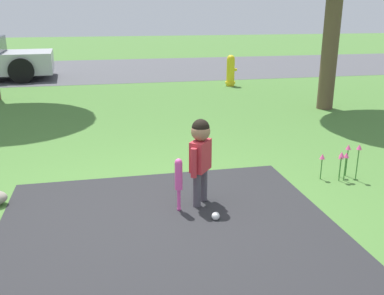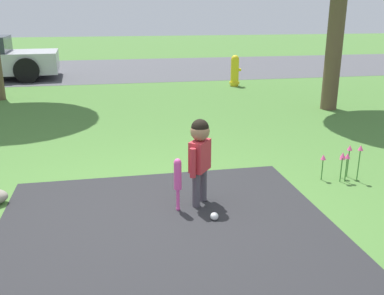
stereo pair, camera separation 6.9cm
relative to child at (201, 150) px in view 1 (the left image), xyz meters
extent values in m
plane|color=#477533|center=(-0.53, -0.11, -0.57)|extent=(60.00, 60.00, 0.00)
cube|color=#4C4C51|center=(-0.53, 10.67, -0.57)|extent=(40.00, 6.00, 0.01)
cylinder|color=#4C4751|center=(-0.05, -0.06, -0.39)|extent=(0.08, 0.08, 0.36)
cylinder|color=#4C4751|center=(0.05, 0.06, -0.39)|extent=(0.08, 0.08, 0.36)
cube|color=#BF2D38|center=(0.00, 0.00, -0.06)|extent=(0.25, 0.27, 0.31)
cylinder|color=#BF2D38|center=(-0.09, -0.12, -0.09)|extent=(0.06, 0.06, 0.29)
cylinder|color=#BF2D38|center=(0.09, 0.12, -0.09)|extent=(0.06, 0.06, 0.29)
sphere|color=#997051|center=(0.00, 0.00, 0.19)|extent=(0.19, 0.19, 0.19)
sphere|color=black|center=(0.00, 0.00, 0.22)|extent=(0.17, 0.17, 0.17)
sphere|color=#E54CA5|center=(-0.24, -0.11, -0.55)|extent=(0.04, 0.04, 0.04)
cylinder|color=#E54CA5|center=(-0.24, -0.11, -0.46)|extent=(0.03, 0.03, 0.23)
cylinder|color=#E54CA5|center=(-0.24, -0.11, -0.21)|extent=(0.07, 0.07, 0.28)
sphere|color=#E54CA5|center=(-0.24, -0.11, -0.07)|extent=(0.07, 0.07, 0.07)
sphere|color=white|center=(0.06, -0.38, -0.53)|extent=(0.08, 0.08, 0.08)
cylinder|color=yellow|center=(2.36, 6.73, -0.22)|extent=(0.21, 0.21, 0.69)
sphere|color=yellow|center=(2.36, 6.73, 0.12)|extent=(0.20, 0.20, 0.20)
cylinder|color=yellow|center=(2.36, 6.73, -0.49)|extent=(0.26, 0.26, 0.06)
cylinder|color=yellow|center=(2.47, 6.73, -0.16)|extent=(0.09, 0.07, 0.07)
cylinder|color=black|center=(-3.08, 10.05, -0.24)|extent=(0.67, 0.22, 0.66)
cylinder|color=black|center=(-2.97, 8.29, -0.24)|extent=(0.67, 0.22, 0.66)
cylinder|color=brown|center=(3.43, 3.79, 1.03)|extent=(0.31, 0.31, 3.21)
cylinder|color=#38702D|center=(1.89, 0.23, -0.38)|extent=(0.01, 0.01, 0.37)
cone|color=#E54C8C|center=(1.89, 0.23, -0.17)|extent=(0.06, 0.06, 0.06)
cylinder|color=#38702D|center=(1.76, 0.25, -0.43)|extent=(0.01, 0.01, 0.28)
cone|color=#E54C8C|center=(1.76, 0.25, -0.26)|extent=(0.06, 0.06, 0.06)
cylinder|color=#38702D|center=(1.51, 0.35, -0.45)|extent=(0.01, 0.01, 0.25)
cone|color=#E54C8C|center=(1.51, 0.35, -0.29)|extent=(0.06, 0.06, 0.06)
cylinder|color=#38702D|center=(1.85, 0.38, -0.41)|extent=(0.01, 0.01, 0.33)
cone|color=#E54C8C|center=(1.85, 0.38, -0.21)|extent=(0.06, 0.06, 0.06)
cylinder|color=#38702D|center=(1.70, 0.26, -0.43)|extent=(0.01, 0.01, 0.29)
cone|color=#E54C8C|center=(1.70, 0.26, -0.25)|extent=(0.06, 0.06, 0.06)
cylinder|color=#38702D|center=(1.76, 0.37, -0.46)|extent=(0.01, 0.01, 0.23)
cone|color=#E54C8C|center=(1.76, 0.37, -0.31)|extent=(0.06, 0.06, 0.06)
camera|label=1|loc=(-0.90, -3.85, 1.30)|focal=40.00mm
camera|label=2|loc=(-0.84, -3.87, 1.30)|focal=40.00mm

